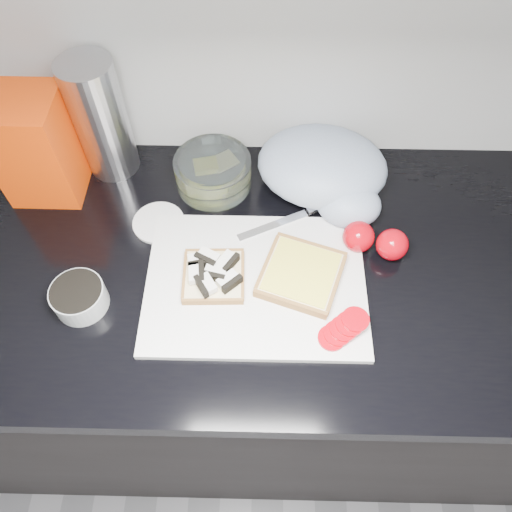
{
  "coord_description": "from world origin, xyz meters",
  "views": [
    {
      "loc": [
        0.12,
        0.68,
        1.7
      ],
      "look_at": [
        0.11,
        1.17,
        0.95
      ],
      "focal_mm": 35.0,
      "sensor_mm": 36.0,
      "label": 1
    }
  ],
  "objects": [
    {
      "name": "bread_right",
      "position": [
        0.19,
        1.16,
        0.92
      ],
      "size": [
        0.18,
        0.18,
        0.02
      ],
      "rotation": [
        0.0,
        0.0,
        -0.33
      ],
      "color": "beige",
      "rests_on": "cutting_board"
    },
    {
      "name": "glass_bowl",
      "position": [
        0.01,
        1.39,
        0.93
      ],
      "size": [
        0.16,
        0.16,
        0.07
      ],
      "rotation": [
        0.0,
        0.0,
        0.22
      ],
      "color": "silver",
      "rests_on": "countertop"
    },
    {
      "name": "bread_bag",
      "position": [
        -0.32,
        1.38,
        1.01
      ],
      "size": [
        0.14,
        0.13,
        0.22
      ],
      "primitive_type": "cube",
      "rotation": [
        0.0,
        0.0,
        -0.01
      ],
      "color": "#EC4603",
      "rests_on": "countertop"
    },
    {
      "name": "tub_lid",
      "position": [
        -0.09,
        1.28,
        0.9
      ],
      "size": [
        0.13,
        0.13,
        0.01
      ],
      "primitive_type": "cylinder",
      "rotation": [
        0.0,
        0.0,
        -0.38
      ],
      "color": "silver",
      "rests_on": "countertop"
    },
    {
      "name": "seed_tub",
      "position": [
        -0.2,
        1.1,
        0.93
      ],
      "size": [
        0.09,
        0.09,
        0.05
      ],
      "color": "#ABB1B0",
      "rests_on": "countertop"
    },
    {
      "name": "whole_tomatoes",
      "position": [
        0.33,
        1.23,
        0.93
      ],
      "size": [
        0.12,
        0.08,
        0.06
      ],
      "rotation": [
        0.0,
        0.0,
        0.05
      ],
      "color": "#B8040F",
      "rests_on": "countertop"
    },
    {
      "name": "knife",
      "position": [
        0.19,
        1.3,
        0.92
      ],
      "size": [
        0.2,
        0.11,
        0.01
      ],
      "rotation": [
        0.0,
        0.0,
        0.45
      ],
      "color": "silver",
      "rests_on": "cutting_board"
    },
    {
      "name": "steel_canister",
      "position": [
        -0.21,
        1.44,
        1.03
      ],
      "size": [
        0.11,
        0.11,
        0.25
      ],
      "primitive_type": "cylinder",
      "color": "#AAABAF",
      "rests_on": "countertop"
    },
    {
      "name": "tomato_slices",
      "position": [
        0.26,
        1.05,
        0.92
      ],
      "size": [
        0.1,
        0.09,
        0.02
      ],
      "rotation": [
        0.0,
        0.0,
        0.15
      ],
      "color": "#B8040F",
      "rests_on": "cutting_board"
    },
    {
      "name": "cutting_board",
      "position": [
        0.11,
        1.14,
        0.91
      ],
      "size": [
        0.4,
        0.3,
        0.01
      ],
      "primitive_type": "cube",
      "color": "white",
      "rests_on": "countertop"
    },
    {
      "name": "grocery_bag",
      "position": [
        0.24,
        1.38,
        0.96
      ],
      "size": [
        0.3,
        0.27,
        0.12
      ],
      "rotation": [
        0.0,
        0.0,
        -0.18
      ],
      "color": "#9EAAC2",
      "rests_on": "countertop"
    },
    {
      "name": "bread_left",
      "position": [
        0.03,
        1.15,
        0.92
      ],
      "size": [
        0.12,
        0.12,
        0.04
      ],
      "rotation": [
        0.0,
        0.0,
        0.03
      ],
      "color": "beige",
      "rests_on": "cutting_board"
    },
    {
      "name": "base_cabinet",
      "position": [
        0.0,
        1.2,
        0.43
      ],
      "size": [
        3.5,
        0.6,
        0.86
      ],
      "primitive_type": "cube",
      "color": "black",
      "rests_on": "ground"
    },
    {
      "name": "countertop",
      "position": [
        0.0,
        1.2,
        0.88
      ],
      "size": [
        3.5,
        0.64,
        0.04
      ],
      "primitive_type": "cube",
      "color": "black",
      "rests_on": "base_cabinet"
    }
  ]
}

